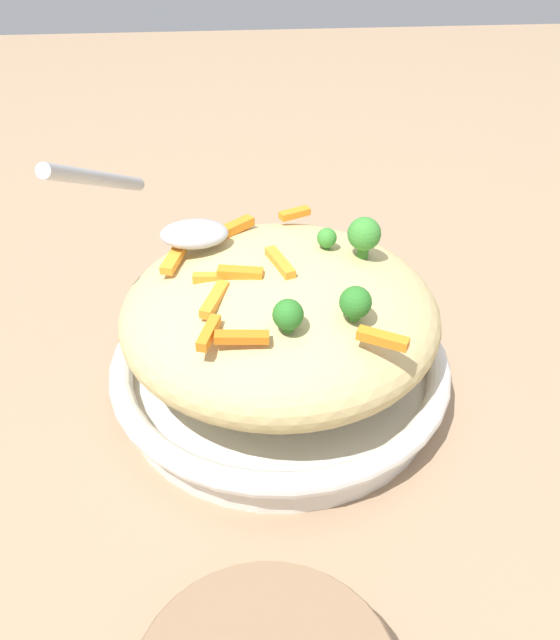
% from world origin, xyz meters
% --- Properties ---
extents(ground_plane, '(2.40, 2.40, 0.00)m').
position_xyz_m(ground_plane, '(0.00, 0.00, 0.00)').
color(ground_plane, '#9E7F60').
extents(serving_bowl, '(0.29, 0.29, 0.04)m').
position_xyz_m(serving_bowl, '(0.00, 0.00, 0.02)').
color(serving_bowl, white).
rests_on(serving_bowl, ground_plane).
extents(pasta_mound, '(0.26, 0.26, 0.10)m').
position_xyz_m(pasta_mound, '(0.00, 0.00, 0.09)').
color(pasta_mound, '#D1BA7A').
rests_on(pasta_mound, serving_bowl).
extents(carrot_piece_0, '(0.04, 0.03, 0.01)m').
position_xyz_m(carrot_piece_0, '(-0.06, 0.09, 0.13)').
color(carrot_piece_0, orange).
rests_on(carrot_piece_0, pasta_mound).
extents(carrot_piece_1, '(0.03, 0.01, 0.01)m').
position_xyz_m(carrot_piece_1, '(0.05, 0.01, 0.13)').
color(carrot_piece_1, orange).
rests_on(carrot_piece_1, pasta_mound).
extents(carrot_piece_2, '(0.04, 0.01, 0.01)m').
position_xyz_m(carrot_piece_2, '(0.03, 0.08, 0.13)').
color(carrot_piece_2, orange).
rests_on(carrot_piece_2, pasta_mound).
extents(carrot_piece_3, '(0.02, 0.04, 0.01)m').
position_xyz_m(carrot_piece_3, '(0.06, 0.08, 0.13)').
color(carrot_piece_3, orange).
rests_on(carrot_piece_3, pasta_mound).
extents(carrot_piece_4, '(0.03, 0.02, 0.01)m').
position_xyz_m(carrot_piece_4, '(-0.02, -0.09, 0.13)').
color(carrot_piece_4, orange).
rests_on(carrot_piece_4, pasta_mound).
extents(carrot_piece_5, '(0.04, 0.03, 0.01)m').
position_xyz_m(carrot_piece_5, '(0.04, -0.07, 0.13)').
color(carrot_piece_5, orange).
rests_on(carrot_piece_5, pasta_mound).
extents(carrot_piece_6, '(0.04, 0.02, 0.01)m').
position_xyz_m(carrot_piece_6, '(0.03, 0.01, 0.14)').
color(carrot_piece_6, orange).
rests_on(carrot_piece_6, pasta_mound).
extents(carrot_piece_7, '(0.02, 0.04, 0.01)m').
position_xyz_m(carrot_piece_7, '(0.05, 0.04, 0.13)').
color(carrot_piece_7, orange).
rests_on(carrot_piece_7, pasta_mound).
extents(carrot_piece_8, '(0.02, 0.04, 0.01)m').
position_xyz_m(carrot_piece_8, '(0.08, -0.02, 0.13)').
color(carrot_piece_8, orange).
rests_on(carrot_piece_8, pasta_mound).
extents(carrot_piece_9, '(0.02, 0.04, 0.01)m').
position_xyz_m(carrot_piece_9, '(-0.00, -0.00, 0.14)').
color(carrot_piece_9, orange).
rests_on(carrot_piece_9, pasta_mound).
extents(broccoli_floret_0, '(0.02, 0.02, 0.03)m').
position_xyz_m(broccoli_floret_0, '(-0.05, 0.06, 0.14)').
color(broccoli_floret_0, '#296820').
rests_on(broccoli_floret_0, pasta_mound).
extents(broccoli_floret_1, '(0.02, 0.02, 0.02)m').
position_xyz_m(broccoli_floret_1, '(-0.04, -0.03, 0.14)').
color(broccoli_floret_1, '#377928').
rests_on(broccoli_floret_1, pasta_mound).
extents(broccoli_floret_2, '(0.03, 0.03, 0.04)m').
position_xyz_m(broccoli_floret_2, '(-0.07, -0.02, 0.15)').
color(broccoli_floret_2, '#377928').
rests_on(broccoli_floret_2, pasta_mound).
extents(broccoli_floret_3, '(0.02, 0.02, 0.03)m').
position_xyz_m(broccoli_floret_3, '(-0.00, 0.07, 0.14)').
color(broccoli_floret_3, '#296820').
rests_on(broccoli_floret_3, pasta_mound).
extents(serving_spoon, '(0.13, 0.16, 0.10)m').
position_xyz_m(serving_spoon, '(0.10, -0.05, 0.16)').
color(serving_spoon, '#B7B7BC').
rests_on(serving_spoon, pasta_mound).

